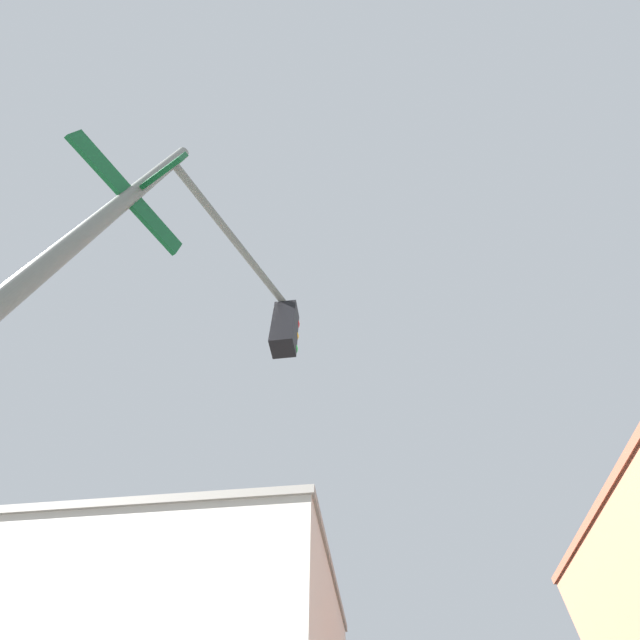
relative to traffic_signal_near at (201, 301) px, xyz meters
The scene contains 1 object.
traffic_signal_near is the anchor object (origin of this frame).
Camera 1 is at (-5.64, -8.19, 1.42)m, focal length 21.59 mm.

